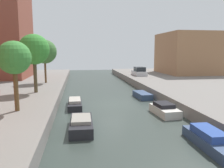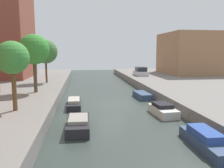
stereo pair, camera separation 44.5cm
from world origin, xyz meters
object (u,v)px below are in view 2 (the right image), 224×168
Objects in this scene: moored_boat_right_3 at (142,95)px; low_block_right at (191,53)px; street_tree_2 at (34,50)px; moored_boat_left_2 at (78,124)px; moored_boat_left_3 at (74,103)px; moored_boat_right_2 at (163,110)px; street_tree_3 at (45,52)px; street_tree_1 at (12,58)px; parked_car at (141,72)px; moored_boat_right_1 at (206,141)px.

low_block_right is at bearing 50.03° from moored_boat_right_3.
street_tree_2 is 1.55× the size of moored_boat_left_2.
moored_boat_left_3 is 1.28× the size of moored_boat_right_2.
moored_boat_right_2 is at bearing 21.25° from moored_boat_left_2.
street_tree_2 is 13.80m from moored_boat_right_2.
street_tree_3 is at bearing 111.43° from moored_boat_left_3.
low_block_right is at bearing 58.88° from moored_boat_right_2.
street_tree_2 is 11.21m from moored_boat_left_2.
street_tree_1 reaches higher than moored_boat_left_2.
street_tree_1 is 0.83× the size of street_tree_2.
low_block_right reaches higher than street_tree_2.
street_tree_2 is 1.41× the size of moored_boat_left_3.
street_tree_1 reaches higher than parked_car.
moored_boat_left_2 is 6.37m from moored_boat_left_3.
street_tree_1 reaches higher than moored_boat_right_1.
street_tree_2 is 17.70m from moored_boat_right_1.
parked_car is 25.88m from moored_boat_left_2.
street_tree_3 is 18.29m from moored_boat_right_2.
parked_car is (14.91, 14.55, -3.68)m from street_tree_2.
low_block_right reaches higher than parked_car.
moored_boat_right_2 is (-0.00, 6.39, -0.00)m from moored_boat_right_1.
moored_boat_right_3 is (0.10, 6.72, -0.09)m from moored_boat_right_2.
street_tree_3 is at bearing 129.25° from moored_boat_right_2.
moored_boat_left_2 is (-10.51, -23.62, -1.22)m from parked_car.
street_tree_3 is at bearing 105.09° from moored_boat_left_2.
moored_boat_left_2 is at bearing -64.11° from street_tree_2.
street_tree_2 is at bearing 150.09° from moored_boat_right_2.
moored_boat_right_3 is at bearing 33.77° from street_tree_1.
street_tree_2 reaches higher than street_tree_3.
street_tree_2 is at bearing 131.11° from moored_boat_right_1.
low_block_right reaches higher than moored_boat_left_2.
street_tree_1 is 14.26m from moored_boat_right_3.
street_tree_1 is 12.00m from moored_boat_right_2.
street_tree_2 is (-0.00, 7.27, 0.64)m from street_tree_1.
low_block_right is at bearing 64.59° from moored_boat_right_1.
street_tree_1 is at bearing -90.00° from street_tree_2.
street_tree_1 is at bearing 153.59° from moored_boat_right_1.
moored_boat_right_2 is (11.19, -6.44, -4.89)m from street_tree_2.
moored_boat_left_3 is at bearing -157.80° from moored_boat_right_3.
low_block_right is 33.89m from moored_boat_left_2.
moored_boat_right_2 is (6.78, 2.64, 0.01)m from moored_boat_left_2.
parked_car is (14.91, 21.81, -3.04)m from street_tree_1.
moored_boat_right_1 is (6.78, -3.75, 0.01)m from moored_boat_left_2.
moored_boat_left_3 is 7.96m from moored_boat_right_3.
moored_boat_right_1 reaches higher than moored_boat_right_2.
parked_car reaches higher than moored_boat_right_1.
moored_boat_right_2 reaches higher than moored_boat_left_2.
street_tree_3 is (0.00, 7.25, -0.20)m from street_tree_2.
street_tree_1 is at bearing -136.17° from low_block_right.
low_block_right reaches higher than moored_boat_right_3.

